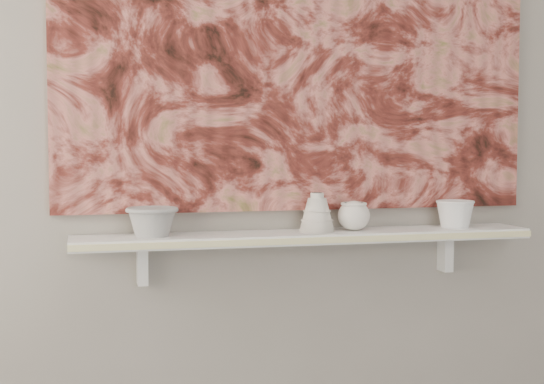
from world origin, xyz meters
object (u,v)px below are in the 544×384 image
object	(u,v)px
shelf	(308,237)
bowl_white	(455,214)
bowl_grey	(152,221)
bell_vessel	(317,212)
painting	(301,31)
cup_cream	(354,216)

from	to	relation	value
shelf	bowl_white	distance (m)	0.49
bowl_grey	bell_vessel	distance (m)	0.50
painting	shelf	bearing A→B (deg)	-90.00
bowl_white	cup_cream	bearing A→B (deg)	180.00
bowl_grey	bowl_white	size ratio (longest dim) A/B	1.25
bowl_white	bowl_grey	bearing A→B (deg)	180.00
bowl_grey	cup_cream	xyz separation A→B (m)	(0.61, 0.00, 0.00)
shelf	bell_vessel	bearing A→B (deg)	0.00
bowl_white	shelf	bearing A→B (deg)	180.00
shelf	bowl_grey	distance (m)	0.47
bell_vessel	bowl_white	distance (m)	0.46
bowl_grey	shelf	bearing A→B (deg)	0.00
bell_vessel	bowl_white	xyz separation A→B (m)	(0.46, 0.00, -0.02)
shelf	bowl_white	xyz separation A→B (m)	(0.49, 0.00, 0.06)
painting	bowl_white	world-z (taller)	painting
bowl_white	painting	bearing A→B (deg)	170.65
shelf	bowl_grey	bearing A→B (deg)	180.00
shelf	painting	size ratio (longest dim) A/B	0.93
shelf	bell_vessel	distance (m)	0.08
bowl_grey	cup_cream	bearing A→B (deg)	0.00
bell_vessel	painting	bearing A→B (deg)	109.95
bell_vessel	bowl_white	bearing A→B (deg)	0.00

